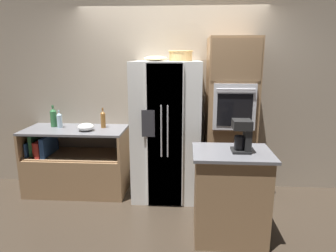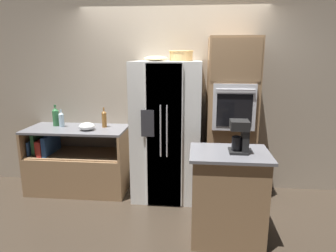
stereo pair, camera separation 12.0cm
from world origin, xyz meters
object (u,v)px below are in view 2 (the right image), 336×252
at_px(fruit_bowl, 156,58).
at_px(bottle_tall, 104,119).
at_px(bottle_wide, 56,116).
at_px(coffee_maker, 241,135).
at_px(refrigerator, 167,131).
at_px(wicker_basket, 181,55).
at_px(wall_oven, 230,121).
at_px(bottle_short, 61,119).
at_px(mixing_bowl, 87,126).

relative_size(fruit_bowl, bottle_tall, 1.07).
distance_m(bottle_wide, coffee_maker, 2.63).
bearing_deg(bottle_wide, refrigerator, -5.29).
bearing_deg(wicker_basket, bottle_tall, 177.94).
height_order(wall_oven, fruit_bowl, wall_oven).
bearing_deg(fruit_bowl, bottle_wide, 174.10).
relative_size(bottle_short, bottle_wide, 0.81).
relative_size(wicker_basket, bottle_wide, 1.04).
relative_size(bottle_tall, bottle_wide, 0.93).
xyz_separation_m(wicker_basket, bottle_wide, (-1.75, 0.06, -0.83)).
relative_size(fruit_bowl, bottle_short, 1.23).
height_order(fruit_bowl, bottle_tall, fruit_bowl).
xyz_separation_m(wicker_basket, coffee_maker, (0.64, -1.03, -0.75)).
distance_m(bottle_tall, bottle_wide, 0.70).
relative_size(wall_oven, mixing_bowl, 9.89).
distance_m(refrigerator, bottle_tall, 0.90).
relative_size(fruit_bowl, mixing_bowl, 1.41).
bearing_deg(coffee_maker, bottle_tall, 147.76).
distance_m(wicker_basket, coffee_maker, 1.43).
relative_size(wicker_basket, bottle_short, 1.28).
relative_size(bottle_tall, coffee_maker, 0.86).
bearing_deg(mixing_bowl, bottle_wide, 158.55).
bearing_deg(fruit_bowl, wall_oven, 2.34).
xyz_separation_m(bottle_wide, mixing_bowl, (0.52, -0.20, -0.08)).
height_order(wall_oven, mixing_bowl, wall_oven).
relative_size(refrigerator, mixing_bowl, 8.52).
xyz_separation_m(bottle_short, mixing_bowl, (0.41, -0.15, -0.06)).
bearing_deg(mixing_bowl, coffee_maker, -25.22).
height_order(bottle_wide, coffee_maker, coffee_maker).
height_order(refrigerator, mixing_bowl, refrigerator).
height_order(fruit_bowl, bottle_short, fruit_bowl).
bearing_deg(mixing_bowl, bottle_short, 159.81).
relative_size(bottle_short, mixing_bowl, 1.14).
height_order(wicker_basket, mixing_bowl, wicker_basket).
xyz_separation_m(refrigerator, wicker_basket, (0.17, 0.09, 0.97)).
xyz_separation_m(wall_oven, bottle_wide, (-2.39, 0.11, -0.01)).
xyz_separation_m(refrigerator, bottle_wide, (-1.58, 0.15, 0.14)).
height_order(bottle_short, coffee_maker, coffee_maker).
distance_m(refrigerator, wall_oven, 0.83).
relative_size(fruit_bowl, bottle_wide, 1.00).
relative_size(refrigerator, wall_oven, 0.86).
relative_size(wall_oven, coffee_maker, 6.52).
height_order(bottle_wide, mixing_bowl, bottle_wide).
relative_size(bottle_tall, bottle_short, 1.15).
bearing_deg(bottle_short, fruit_bowl, -4.17).
xyz_separation_m(mixing_bowl, coffee_maker, (1.87, -0.88, 0.16)).
bearing_deg(wall_oven, mixing_bowl, -177.14).
relative_size(refrigerator, bottle_tall, 6.51).
xyz_separation_m(refrigerator, mixing_bowl, (-1.06, -0.06, 0.05)).
height_order(bottle_short, mixing_bowl, bottle_short).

